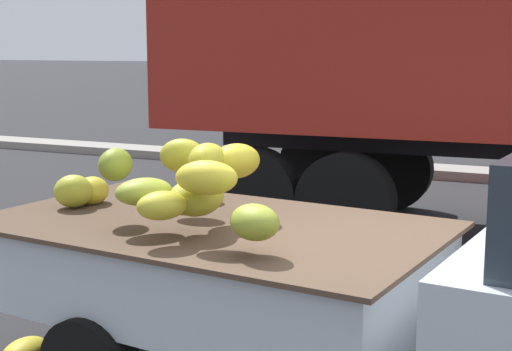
{
  "coord_description": "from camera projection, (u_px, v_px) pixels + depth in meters",
  "views": [
    {
      "loc": [
        1.01,
        -4.13,
        2.18
      ],
      "look_at": [
        -1.18,
        0.55,
        1.3
      ],
      "focal_mm": 52.51,
      "sensor_mm": 36.0,
      "label": 1
    }
  ],
  "objects": [
    {
      "name": "fallen_banana_bunch_near_tailgate",
      "position": [
        25.0,
        351.0,
        5.25
      ],
      "size": [
        0.29,
        0.42,
        0.17
      ],
      "primitive_type": "ellipsoid",
      "rotation": [
        0.0,
        0.0,
        4.81
      ],
      "color": "gold",
      "rests_on": "ground"
    }
  ]
}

